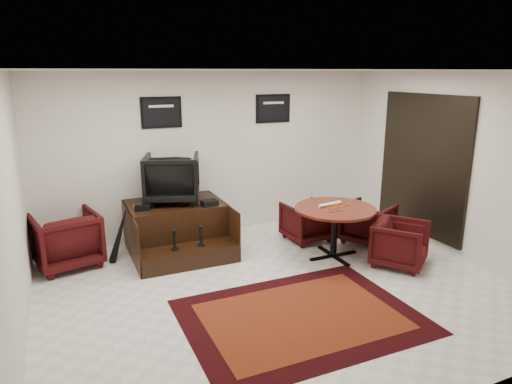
% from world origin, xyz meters
% --- Properties ---
extents(ground, '(6.00, 6.00, 0.00)m').
position_xyz_m(ground, '(0.00, 0.00, 0.00)').
color(ground, beige).
rests_on(ground, ground).
extents(room_shell, '(6.02, 5.02, 2.81)m').
position_xyz_m(room_shell, '(0.41, 0.12, 1.79)').
color(room_shell, silver).
rests_on(room_shell, ground).
extents(area_rug, '(2.69, 2.02, 0.01)m').
position_xyz_m(area_rug, '(-0.09, -0.74, 0.01)').
color(area_rug, black).
rests_on(area_rug, ground).
extents(shine_podium, '(1.49, 1.54, 0.77)m').
position_xyz_m(shine_podium, '(-0.88, 1.90, 0.35)').
color(shine_podium, black).
rests_on(shine_podium, ground).
extents(shine_chair, '(1.03, 1.00, 0.85)m').
position_xyz_m(shine_chair, '(-0.88, 2.05, 1.20)').
color(shine_chair, black).
rests_on(shine_chair, shine_podium).
extents(shoes_pair, '(0.26, 0.31, 0.10)m').
position_xyz_m(shoes_pair, '(-1.41, 1.84, 0.82)').
color(shoes_pair, black).
rests_on(shoes_pair, shine_podium).
extents(polish_kit, '(0.26, 0.20, 0.08)m').
position_xyz_m(polish_kit, '(-0.42, 1.60, 0.81)').
color(polish_kit, black).
rests_on(polish_kit, shine_podium).
extents(umbrella_black, '(0.31, 0.12, 0.83)m').
position_xyz_m(umbrella_black, '(-1.78, 1.78, 0.42)').
color(umbrella_black, black).
rests_on(umbrella_black, ground).
extents(umbrella_hooked, '(0.30, 0.11, 0.80)m').
position_xyz_m(umbrella_hooked, '(-1.76, 1.91, 0.40)').
color(umbrella_hooked, black).
rests_on(umbrella_hooked, ground).
extents(armchair_side, '(1.02, 0.98, 0.89)m').
position_xyz_m(armchair_side, '(-2.51, 1.94, 0.45)').
color(armchair_side, black).
rests_on(armchair_side, ground).
extents(meeting_table, '(1.22, 1.22, 0.80)m').
position_xyz_m(meeting_table, '(1.26, 0.62, 0.70)').
color(meeting_table, '#48140A').
rests_on(meeting_table, ground).
extents(table_chair_back, '(0.74, 0.70, 0.72)m').
position_xyz_m(table_chair_back, '(1.25, 1.45, 0.36)').
color(table_chair_back, black).
rests_on(table_chair_back, ground).
extents(table_chair_window, '(0.94, 0.96, 0.75)m').
position_xyz_m(table_chair_window, '(2.12, 0.92, 0.38)').
color(table_chair_window, black).
rests_on(table_chair_window, ground).
extents(table_chair_corner, '(0.98, 0.97, 0.74)m').
position_xyz_m(table_chair_corner, '(1.97, -0.03, 0.37)').
color(table_chair_corner, black).
rests_on(table_chair_corner, ground).
extents(paper_roll, '(0.42, 0.11, 0.05)m').
position_xyz_m(paper_roll, '(1.23, 0.74, 0.82)').
color(paper_roll, white).
rests_on(paper_roll, meeting_table).
extents(table_clutter, '(0.56, 0.38, 0.01)m').
position_xyz_m(table_clutter, '(1.30, 0.63, 0.80)').
color(table_clutter, orange).
rests_on(table_clutter, meeting_table).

